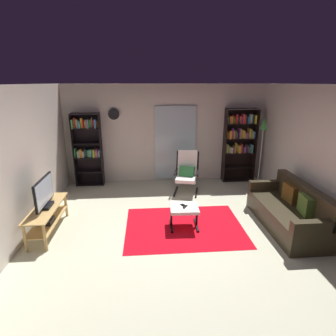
{
  "coord_description": "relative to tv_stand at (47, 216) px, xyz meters",
  "views": [
    {
      "loc": [
        -0.52,
        -4.34,
        2.64
      ],
      "look_at": [
        -0.12,
        0.73,
        1.02
      ],
      "focal_mm": 29.05,
      "sensor_mm": 36.0,
      "label": 1
    }
  ],
  "objects": [
    {
      "name": "glass_door_panel",
      "position": [
        2.6,
        2.6,
        0.72
      ],
      "size": [
        1.1,
        0.01,
        2.0
      ],
      "primitive_type": "cube",
      "color": "silver"
    },
    {
      "name": "wall_left",
      "position": [
        -0.35,
        -0.23,
        0.97
      ],
      "size": [
        0.06,
        6.0,
        2.6
      ],
      "primitive_type": "cube",
      "color": "beige",
      "rests_on": "ground"
    },
    {
      "name": "television",
      "position": [
        0.0,
        0.01,
        0.42
      ],
      "size": [
        0.2,
        0.82,
        0.54
      ],
      "color": "black",
      "rests_on": "tv_stand"
    },
    {
      "name": "ground_plane",
      "position": [
        2.35,
        -0.23,
        -0.33
      ],
      "size": [
        7.02,
        7.02,
        0.0
      ],
      "primitive_type": "plane",
      "color": "beige"
    },
    {
      "name": "wall_back",
      "position": [
        2.35,
        2.67,
        0.97
      ],
      "size": [
        5.6,
        0.06,
        2.6
      ],
      "primitive_type": "cube",
      "color": "beige",
      "rests_on": "ground"
    },
    {
      "name": "tv_stand",
      "position": [
        0.0,
        0.0,
        0.0
      ],
      "size": [
        0.41,
        1.32,
        0.5
      ],
      "color": "tan",
      "rests_on": "ground"
    },
    {
      "name": "ottoman",
      "position": [
        2.5,
        0.0,
        0.01
      ],
      "size": [
        0.54,
        0.5,
        0.42
      ],
      "color": "white",
      "rests_on": "ground"
    },
    {
      "name": "leather_sofa",
      "position": [
        4.49,
        -0.15,
        -0.03
      ],
      "size": [
        0.8,
        1.92,
        0.83
      ],
      "color": "#2E2718",
      "rests_on": "ground"
    },
    {
      "name": "bookshelf_near_sofa",
      "position": [
        4.33,
        2.46,
        0.81
      ],
      "size": [
        0.86,
        0.3,
        1.98
      ],
      "color": "black",
      "rests_on": "ground"
    },
    {
      "name": "wall_right",
      "position": [
        5.05,
        -0.23,
        0.97
      ],
      "size": [
        0.06,
        6.0,
        2.6
      ],
      "primitive_type": "cube",
      "color": "beige",
      "rests_on": "ground"
    },
    {
      "name": "cell_phone",
      "position": [
        2.49,
        0.05,
        0.09
      ],
      "size": [
        0.13,
        0.16,
        0.01
      ],
      "primitive_type": "cube",
      "rotation": [
        0.0,
        0.0,
        0.49
      ],
      "color": "black",
      "rests_on": "ottoman"
    },
    {
      "name": "tv_remote",
      "position": [
        2.51,
        -0.02,
        0.09
      ],
      "size": [
        0.11,
        0.14,
        0.02
      ],
      "primitive_type": "cube",
      "rotation": [
        0.0,
        0.0,
        -0.56
      ],
      "color": "black",
      "rests_on": "ottoman"
    },
    {
      "name": "wall_clock",
      "position": [
        1.0,
        2.59,
        1.52
      ],
      "size": [
        0.29,
        0.03,
        0.29
      ],
      "color": "silver"
    },
    {
      "name": "bookshelf_near_tv",
      "position": [
        0.3,
        2.45,
        0.73
      ],
      "size": [
        0.71,
        0.3,
        1.9
      ],
      "color": "black",
      "rests_on": "ground"
    },
    {
      "name": "floor_lamp_by_shelf",
      "position": [
        4.66,
        1.79,
        1.12
      ],
      "size": [
        0.22,
        0.22,
        1.83
      ],
      "color": "#A5A5AD",
      "rests_on": "ground"
    },
    {
      "name": "lounge_armchair",
      "position": [
        2.8,
        1.75,
        0.2
      ],
      "size": [
        0.7,
        0.76,
        1.02
      ],
      "color": "black",
      "rests_on": "ground"
    },
    {
      "name": "area_rug",
      "position": [
        2.51,
        -0.01,
        -0.33
      ],
      "size": [
        2.21,
        1.68,
        0.01
      ],
      "primitive_type": "cube",
      "color": "red",
      "rests_on": "ground"
    }
  ]
}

